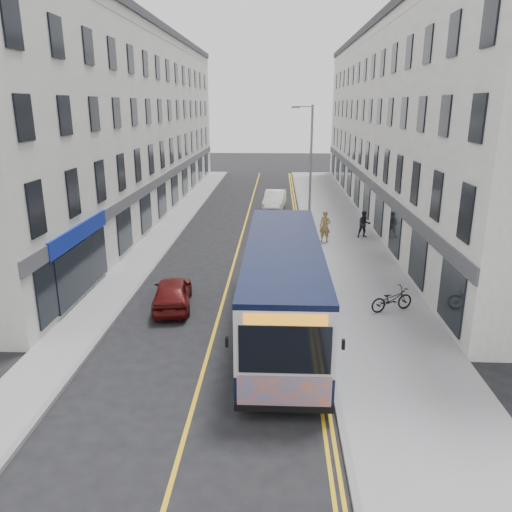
# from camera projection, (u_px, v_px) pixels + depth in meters

# --- Properties ---
(ground) EXTENTS (140.00, 140.00, 0.00)m
(ground) POSITION_uv_depth(u_px,v_px,m) (215.00, 330.00, 18.47)
(ground) COLOR black
(ground) RESTS_ON ground
(pavement_east) EXTENTS (4.50, 64.00, 0.12)m
(pavement_east) POSITION_uv_depth(u_px,v_px,m) (344.00, 244.00, 29.65)
(pavement_east) COLOR gray
(pavement_east) RESTS_ON ground
(pavement_west) EXTENTS (2.00, 64.00, 0.12)m
(pavement_west) POSITION_uv_depth(u_px,v_px,m) (157.00, 242.00, 30.13)
(pavement_west) COLOR gray
(pavement_west) RESTS_ON ground
(kerb_east) EXTENTS (0.18, 64.00, 0.13)m
(kerb_east) POSITION_uv_depth(u_px,v_px,m) (306.00, 243.00, 29.75)
(kerb_east) COLOR slate
(kerb_east) RESTS_ON ground
(kerb_west) EXTENTS (0.18, 64.00, 0.13)m
(kerb_west) POSITION_uv_depth(u_px,v_px,m) (173.00, 242.00, 30.09)
(kerb_west) COLOR slate
(kerb_west) RESTS_ON ground
(road_centre_line) EXTENTS (0.12, 64.00, 0.01)m
(road_centre_line) POSITION_uv_depth(u_px,v_px,m) (239.00, 244.00, 29.94)
(road_centre_line) COLOR gold
(road_centre_line) RESTS_ON ground
(road_dbl_yellow_inner) EXTENTS (0.10, 64.00, 0.01)m
(road_dbl_yellow_inner) POSITION_uv_depth(u_px,v_px,m) (299.00, 244.00, 29.78)
(road_dbl_yellow_inner) COLOR gold
(road_dbl_yellow_inner) RESTS_ON ground
(road_dbl_yellow_outer) EXTENTS (0.10, 64.00, 0.01)m
(road_dbl_yellow_outer) POSITION_uv_depth(u_px,v_px,m) (302.00, 244.00, 29.78)
(road_dbl_yellow_outer) COLOR gold
(road_dbl_yellow_outer) RESTS_ON ground
(terrace_east) EXTENTS (6.00, 46.00, 13.00)m
(terrace_east) POSITION_uv_depth(u_px,v_px,m) (406.00, 126.00, 36.15)
(terrace_east) COLOR white
(terrace_east) RESTS_ON ground
(terrace_west) EXTENTS (6.00, 46.00, 13.00)m
(terrace_west) POSITION_uv_depth(u_px,v_px,m) (127.00, 125.00, 37.02)
(terrace_west) COLOR silver
(terrace_west) RESTS_ON ground
(streetlamp) EXTENTS (1.32, 0.18, 8.00)m
(streetlamp) POSITION_uv_depth(u_px,v_px,m) (309.00, 166.00, 30.39)
(streetlamp) COLOR gray
(streetlamp) RESTS_ON ground
(city_bus) EXTENTS (2.68, 11.47, 3.33)m
(city_bus) POSITION_uv_depth(u_px,v_px,m) (283.00, 283.00, 18.05)
(city_bus) COLOR black
(city_bus) RESTS_ON ground
(bicycle) EXTENTS (1.95, 1.29, 0.97)m
(bicycle) POSITION_uv_depth(u_px,v_px,m) (392.00, 299.00, 19.78)
(bicycle) COLOR black
(bicycle) RESTS_ON pavement_east
(pedestrian_near) EXTENTS (0.81, 0.68, 1.88)m
(pedestrian_near) POSITION_uv_depth(u_px,v_px,m) (325.00, 227.00, 29.58)
(pedestrian_near) COLOR olive
(pedestrian_near) RESTS_ON pavement_east
(pedestrian_far) EXTENTS (0.86, 0.70, 1.65)m
(pedestrian_far) POSITION_uv_depth(u_px,v_px,m) (364.00, 224.00, 30.65)
(pedestrian_far) COLOR black
(pedestrian_far) RESTS_ON pavement_east
(car_white) EXTENTS (1.91, 4.51, 1.45)m
(car_white) POSITION_uv_depth(u_px,v_px,m) (275.00, 200.00, 39.71)
(car_white) COLOR white
(car_white) RESTS_ON ground
(car_maroon) EXTENTS (1.97, 3.88, 1.27)m
(car_maroon) POSITION_uv_depth(u_px,v_px,m) (172.00, 292.00, 20.43)
(car_maroon) COLOR #520E0D
(car_maroon) RESTS_ON ground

